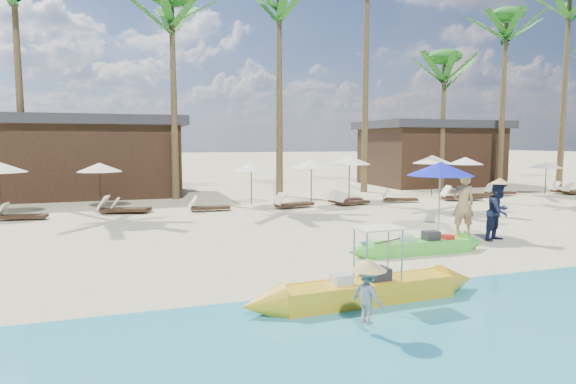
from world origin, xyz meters
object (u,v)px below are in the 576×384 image
object	(u,v)px
yellow_canoe	(367,290)
green_canoe	(419,246)
tourist	(463,204)
blue_umbrella	(440,169)

from	to	relation	value
yellow_canoe	green_canoe	bearing A→B (deg)	41.86
yellow_canoe	tourist	distance (m)	7.60
tourist	blue_umbrella	xyz separation A→B (m)	(-0.54, 0.48, 1.10)
blue_umbrella	tourist	bearing A→B (deg)	-41.63
green_canoe	tourist	bearing A→B (deg)	33.34
yellow_canoe	blue_umbrella	size ratio (longest dim) A/B	2.32
yellow_canoe	tourist	xyz separation A→B (m)	(5.84, 4.81, 0.76)
green_canoe	yellow_canoe	size ratio (longest dim) A/B	0.85
tourist	blue_umbrella	bearing A→B (deg)	-25.05
green_canoe	blue_umbrella	size ratio (longest dim) A/B	1.98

